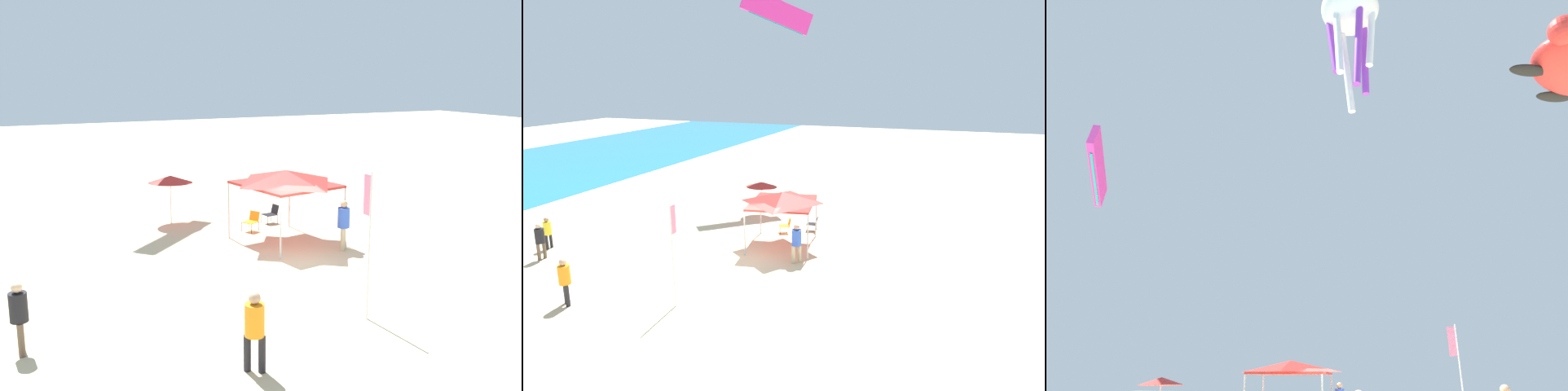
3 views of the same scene
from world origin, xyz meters
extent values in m
cube|color=beige|center=(0.00, 0.00, -0.05)|extent=(120.00, 120.00, 0.10)
cylinder|color=#B7B7BC|center=(0.87, -2.58, 1.13)|extent=(0.07, 0.07, 2.26)
cylinder|color=#B7B7BC|center=(4.25, -1.98, 1.13)|extent=(0.07, 0.07, 2.26)
cylinder|color=#B7B7BC|center=(0.33, 0.46, 1.13)|extent=(0.07, 0.07, 2.26)
cylinder|color=#B7B7BC|center=(3.71, 1.06, 1.13)|extent=(0.07, 0.07, 2.26)
cube|color=red|center=(2.29, -0.76, 2.31)|extent=(4.00, 3.72, 0.10)
pyramid|color=red|center=(2.29, -0.76, 2.61)|extent=(3.92, 3.64, 0.51)
cylinder|color=silver|center=(7.03, 2.45, 1.06)|extent=(0.10, 0.09, 2.12)
cone|color=red|center=(7.06, 2.43, 1.97)|extent=(1.97, 1.96, 0.41)
cylinder|color=black|center=(4.38, 0.21, 0.20)|extent=(0.02, 0.02, 0.40)
cylinder|color=black|center=(3.92, -0.03, 0.20)|extent=(0.02, 0.02, 0.40)
cylinder|color=black|center=(4.62, -0.25, 0.20)|extent=(0.02, 0.02, 0.40)
cylinder|color=black|center=(4.16, -0.49, 0.20)|extent=(0.02, 0.02, 0.40)
cube|color=orange|center=(4.27, -0.14, 0.40)|extent=(0.70, 0.70, 0.03)
cube|color=orange|center=(4.40, -0.39, 0.61)|extent=(0.50, 0.34, 0.41)
cylinder|color=black|center=(5.35, -1.17, 0.20)|extent=(0.02, 0.02, 0.40)
cylinder|color=black|center=(4.84, -1.23, 0.20)|extent=(0.02, 0.02, 0.40)
cylinder|color=black|center=(5.42, -1.69, 0.20)|extent=(0.02, 0.02, 0.40)
cylinder|color=black|center=(4.90, -1.75, 0.20)|extent=(0.02, 0.02, 0.40)
cube|color=black|center=(5.13, -1.46, 0.40)|extent=(0.58, 0.58, 0.03)
cube|color=black|center=(5.16, -1.75, 0.61)|extent=(0.51, 0.19, 0.41)
cylinder|color=silver|center=(-5.34, 0.73, 2.04)|extent=(0.06, 0.06, 4.08)
cube|color=pink|center=(-5.17, 0.73, 3.43)|extent=(0.30, 0.02, 1.10)
cylinder|color=#C6B28C|center=(0.22, -2.09, 0.44)|extent=(0.17, 0.17, 0.87)
cylinder|color=#C6B28C|center=(0.48, -2.31, 0.44)|extent=(0.17, 0.17, 0.87)
cylinder|color=blue|center=(0.35, -2.20, 1.25)|extent=(0.46, 0.46, 0.76)
sphere|color=tan|center=(0.35, -2.20, 1.77)|extent=(0.28, 0.28, 0.28)
cylinder|color=brown|center=(-3.67, 9.40, 0.41)|extent=(0.16, 0.16, 0.83)
cylinder|color=brown|center=(-3.35, 9.39, 0.41)|extent=(0.16, 0.16, 0.83)
cylinder|color=black|center=(-3.51, 9.39, 1.18)|extent=(0.43, 0.43, 0.72)
sphere|color=beige|center=(-3.51, 9.39, 1.68)|extent=(0.27, 0.27, 0.27)
cylinder|color=black|center=(-6.58, 4.86, 0.43)|extent=(0.17, 0.17, 0.87)
cylinder|color=black|center=(-6.79, 4.59, 0.43)|extent=(0.17, 0.17, 0.87)
cylinder|color=orange|center=(-6.68, 4.72, 1.24)|extent=(0.45, 0.45, 0.75)
sphere|color=tan|center=(-6.68, 4.72, 1.76)|extent=(0.28, 0.28, 0.28)
camera|label=1|loc=(-17.97, 9.93, 6.67)|focal=41.38mm
camera|label=2|loc=(-19.22, -8.87, 8.58)|focal=32.33mm
camera|label=3|loc=(-6.16, 19.83, 2.01)|focal=30.52mm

